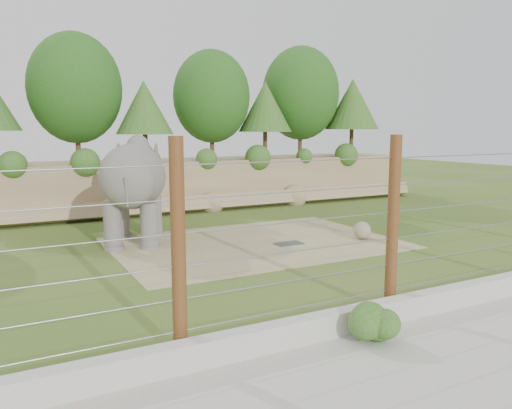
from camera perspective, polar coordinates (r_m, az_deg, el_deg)
name	(u,v)px	position (r m, az deg, el deg)	size (l,w,h in m)	color
ground	(286,264)	(15.46, 3.50, -6.85)	(90.00, 90.00, 0.00)	#395C18
back_embankment	(170,132)	(26.73, -9.76, 8.14)	(30.00, 5.52, 8.77)	#8E7351
dirt_patch	(255,243)	(18.23, -0.09, -4.42)	(10.00, 7.00, 0.02)	#9C9162
drain_grate	(289,243)	(18.08, 3.76, -4.47)	(1.00, 0.60, 0.03)	#262628
elephant	(133,191)	(18.53, -13.83, 1.45)	(2.00, 4.68, 3.79)	#5C5953
stone_ball	(362,230)	(19.18, 12.04, -2.92)	(0.66, 0.66, 0.66)	gray
retaining_wall	(406,307)	(11.62, 16.73, -11.19)	(26.00, 0.35, 0.50)	#BBB6AD
walkway	(484,354)	(10.50, 24.62, -15.24)	(26.00, 4.00, 0.01)	#BBB6AD
barrier_fence	(393,225)	(11.52, 15.36, -2.28)	(20.26, 0.26, 4.00)	#592E19
walkway_shrub	(379,326)	(10.07, 13.85, -13.32)	(0.77, 0.77, 0.77)	#275018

